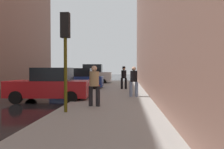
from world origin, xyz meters
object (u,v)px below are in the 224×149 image
at_px(fire_hydrant, 97,85).
at_px(pedestrian_with_fedora, 124,76).
at_px(parked_white_van, 91,75).
at_px(traffic_light, 65,40).
at_px(parked_red_hatchback, 50,85).
at_px(parked_blue_sedan, 78,79).
at_px(pedestrian_in_jeans, 134,80).
at_px(pedestrian_in_tan_coat, 94,84).

relative_size(fire_hydrant, pedestrian_with_fedora, 0.40).
relative_size(parked_white_van, pedestrian_with_fedora, 2.61).
relative_size(fire_hydrant, traffic_light, 0.20).
distance_m(fire_hydrant, traffic_light, 8.93).
bearing_deg(parked_red_hatchback, parked_blue_sedan, 90.00).
relative_size(parked_white_van, fire_hydrant, 6.59).
relative_size(parked_white_van, pedestrian_in_jeans, 2.71).
distance_m(parked_blue_sedan, fire_hydrant, 2.31).
height_order(parked_white_van, pedestrian_with_fedora, parked_white_van).
bearing_deg(traffic_light, pedestrian_in_tan_coat, 56.99).
bearing_deg(pedestrian_in_jeans, pedestrian_in_tan_coat, -117.81).
distance_m(pedestrian_in_tan_coat, pedestrian_with_fedora, 8.05).
bearing_deg(pedestrian_with_fedora, pedestrian_in_tan_coat, -97.93).
bearing_deg(pedestrian_in_jeans, parked_white_van, 110.14).
height_order(parked_white_van, traffic_light, traffic_light).
xyz_separation_m(parked_red_hatchback, parked_blue_sedan, (0.00, 6.55, 0.00)).
xyz_separation_m(fire_hydrant, pedestrian_in_tan_coat, (0.90, -7.34, 0.61)).
bearing_deg(traffic_light, parked_blue_sedan, 100.46).
xyz_separation_m(parked_red_hatchback, traffic_light, (1.85, -3.49, 1.91)).
distance_m(pedestrian_in_tan_coat, pedestrian_in_jeans, 3.77).
xyz_separation_m(traffic_light, pedestrian_with_fedora, (1.96, 9.28, -1.62)).
xyz_separation_m(parked_white_van, pedestrian_in_jeans, (4.46, -12.16, 0.07)).
relative_size(parked_red_hatchback, traffic_light, 1.19).
relative_size(parked_white_van, traffic_light, 1.29).
bearing_deg(parked_white_van, parked_blue_sedan, -90.00).
bearing_deg(pedestrian_with_fedora, parked_red_hatchback, -123.38).
bearing_deg(parked_white_van, traffic_light, -83.70).
bearing_deg(fire_hydrant, traffic_light, -89.67).
relative_size(parked_blue_sedan, parked_white_van, 0.92).
height_order(parked_red_hatchback, pedestrian_in_jeans, pedestrian_in_jeans).
xyz_separation_m(parked_red_hatchback, pedestrian_with_fedora, (3.81, 5.79, 0.29)).
bearing_deg(pedestrian_in_jeans, parked_red_hatchback, -165.58).
height_order(parked_blue_sedan, pedestrian_in_jeans, pedestrian_in_jeans).
distance_m(parked_blue_sedan, pedestrian_in_jeans, 7.01).
bearing_deg(pedestrian_with_fedora, parked_blue_sedan, 168.70).
bearing_deg(parked_red_hatchback, pedestrian_with_fedora, 56.62).
distance_m(parked_red_hatchback, pedestrian_with_fedora, 6.94).
bearing_deg(parked_blue_sedan, fire_hydrant, -37.85).
bearing_deg(parked_white_van, pedestrian_with_fedora, -63.10).
bearing_deg(pedestrian_in_tan_coat, pedestrian_with_fedora, 82.07).
relative_size(fire_hydrant, pedestrian_in_jeans, 0.41).
relative_size(parked_blue_sedan, pedestrian_in_jeans, 2.49).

